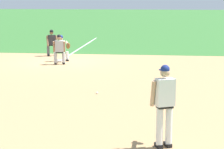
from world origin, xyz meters
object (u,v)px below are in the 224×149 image
Objects in this scene: baseball at (97,93)px; baserunner at (59,48)px; pitcher at (165,101)px; umpire at (52,42)px; first_baseman at (62,47)px; first_base_bag at (59,61)px.

baseball is 0.05× the size of baserunner.
pitcher is 15.37m from umpire.
first_baseman is 2.16m from umpire.
baseball is at bearing -156.70° from first_base_bag.
umpire is at bearing 23.35° from baseball.
first_baseman is (12.17, 5.16, -0.33)m from pitcher.
umpire reaches higher than baseball.
first_baseman is at bearing -152.07° from umpire.
pitcher reaches higher than baserunner.
pitcher is 12.30m from baserunner.
pitcher is 13.22m from first_baseman.
first_base_bag is 1.13m from baserunner.
baserunner reaches higher than first_baseman.
umpire reaches higher than first_baseman.
baseball is 7.71m from first_baseman.
baserunner reaches higher than first_base_bag.
baseball is 9.86m from umpire.
umpire is (14.07, 6.17, -0.27)m from pitcher.
baseball is 0.04× the size of pitcher.
pitcher reaches higher than baseball.
first_base_bag is at bearing 15.31° from baserunner.
umpire reaches higher than first_base_bag.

